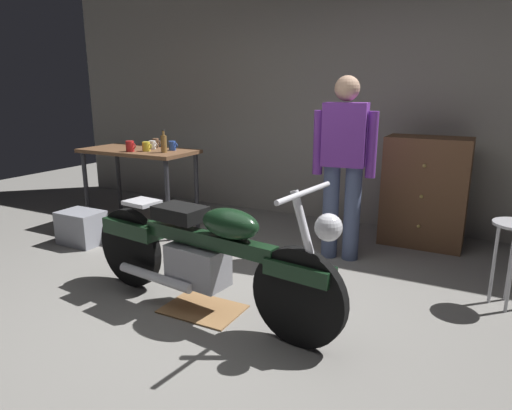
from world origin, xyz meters
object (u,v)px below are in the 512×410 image
person_standing (344,161)px  mug_red_diner (130,146)px  motorcycle (204,252)px  mug_white_ceramic (152,145)px  mug_brown_stoneware (156,143)px  mug_blue_enamel (172,146)px  bottle (164,143)px  mug_yellow_tall (146,146)px  storage_bin (82,227)px  wooden_dresser (425,192)px

person_standing → mug_red_diner: person_standing is taller
mug_red_diner → motorcycle: bearing=-34.5°
mug_white_ceramic → mug_brown_stoneware: (-0.05, 0.12, 0.01)m
mug_blue_enamel → bottle: size_ratio=0.45×
person_standing → mug_yellow_tall: 2.15m
storage_bin → mug_blue_enamel: size_ratio=4.01×
wooden_dresser → mug_yellow_tall: size_ratio=9.31×
storage_bin → mug_white_ceramic: (0.27, 0.85, 0.78)m
person_standing → bottle: bearing=-1.3°
motorcycle → mug_brown_stoneware: bearing=144.4°
motorcycle → bottle: (-1.38, 1.32, 0.55)m
motorcycle → mug_brown_stoneware: 2.42m
mug_red_diner → wooden_dresser: bearing=19.9°
wooden_dresser → mug_white_ceramic: bearing=-164.8°
mug_red_diner → bottle: bearing=17.0°
storage_bin → mug_white_ceramic: bearing=72.1°
mug_brown_stoneware → bottle: 0.46m
wooden_dresser → mug_white_ceramic: 2.96m
mug_white_ceramic → mug_red_diner: (-0.07, -0.28, 0.01)m
wooden_dresser → mug_white_ceramic: size_ratio=10.01×
mug_brown_stoneware → bottle: size_ratio=0.44×
motorcycle → person_standing: 1.65m
person_standing → wooden_dresser: person_standing is taller
motorcycle → mug_yellow_tall: mug_yellow_tall is taller
motorcycle → wooden_dresser: (1.15, 2.25, 0.10)m
motorcycle → bottle: bearing=143.6°
person_standing → mug_blue_enamel: 1.94m
mug_yellow_tall → mug_red_diner: bearing=-140.5°
mug_white_ceramic → bottle: bottle is taller
mug_blue_enamel → mug_red_diner: bearing=-139.2°
mug_blue_enamel → mug_red_diner: mug_red_diner is taller
storage_bin → mug_white_ceramic: size_ratio=4.00×
person_standing → motorcycle: bearing=64.3°
mug_red_diner → bottle: 0.39m
motorcycle → mug_red_diner: bearing=152.7°
storage_bin → mug_blue_enamel: 1.28m
mug_brown_stoneware → mug_yellow_tall: 0.32m
mug_blue_enamel → person_standing: bearing=-0.3°
mug_red_diner → bottle: (0.37, 0.11, 0.04)m
mug_brown_stoneware → storage_bin: bearing=-102.9°
wooden_dresser → mug_blue_enamel: size_ratio=10.03×
wooden_dresser → mug_blue_enamel: (-2.56, -0.76, 0.40)m
storage_bin → mug_brown_stoneware: (0.22, 0.97, 0.78)m
mug_blue_enamel → bottle: 0.19m
mug_blue_enamel → mug_red_diner: (-0.34, -0.29, 0.01)m
person_standing → mug_red_diner: 2.29m
mug_white_ceramic → mug_brown_stoneware: size_ratio=1.04×
mug_red_diner → mug_brown_stoneware: bearing=87.8°
person_standing → storage_bin: bearing=12.5°
bottle → mug_brown_stoneware: bearing=140.5°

